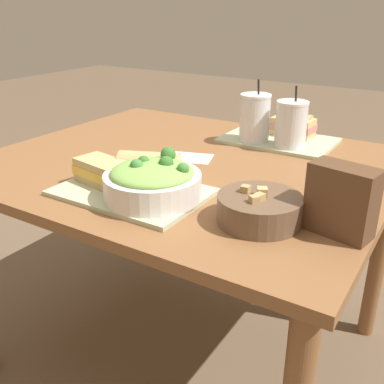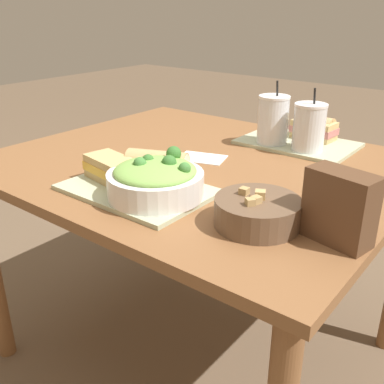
# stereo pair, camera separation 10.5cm
# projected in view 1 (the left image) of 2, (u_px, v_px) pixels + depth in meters

# --- Properties ---
(ground_plane) EXTENTS (12.00, 12.00, 0.00)m
(ground_plane) POSITION_uv_depth(u_px,v_px,m) (187.00, 348.00, 1.71)
(ground_plane) COLOR brown
(dining_table) EXTENTS (1.23, 1.04, 0.76)m
(dining_table) POSITION_uv_depth(u_px,v_px,m) (187.00, 189.00, 1.46)
(dining_table) COLOR brown
(dining_table) RESTS_ON ground_plane
(tray_near) EXTENTS (0.38, 0.26, 0.01)m
(tray_near) POSITION_uv_depth(u_px,v_px,m) (132.00, 192.00, 1.17)
(tray_near) COLOR #B2BC99
(tray_near) RESTS_ON dining_table
(tray_far) EXTENTS (0.38, 0.26, 0.01)m
(tray_far) POSITION_uv_depth(u_px,v_px,m) (278.00, 140.00, 1.60)
(tray_far) COLOR #B2BC99
(tray_far) RESTS_ON dining_table
(salad_bowl) EXTENTS (0.24, 0.24, 0.11)m
(salad_bowl) POSITION_uv_depth(u_px,v_px,m) (153.00, 180.00, 1.10)
(salad_bowl) COLOR white
(salad_bowl) RESTS_ON tray_near
(soup_bowl) EXTENTS (0.19, 0.19, 0.08)m
(soup_bowl) POSITION_uv_depth(u_px,v_px,m) (259.00, 208.00, 1.01)
(soup_bowl) COLOR brown
(soup_bowl) RESTS_ON dining_table
(sandwich_near) EXTENTS (0.16, 0.11, 0.06)m
(sandwich_near) POSITION_uv_depth(u_px,v_px,m) (102.00, 171.00, 1.20)
(sandwich_near) COLOR tan
(sandwich_near) RESTS_ON tray_near
(baguette_near) EXTENTS (0.18, 0.14, 0.08)m
(baguette_near) POSITION_uv_depth(u_px,v_px,m) (150.00, 166.00, 1.22)
(baguette_near) COLOR tan
(baguette_near) RESTS_ON tray_near
(sandwich_far) EXTENTS (0.16, 0.10, 0.06)m
(sandwich_far) POSITION_uv_depth(u_px,v_px,m) (293.00, 127.00, 1.63)
(sandwich_far) COLOR tan
(sandwich_far) RESTS_ON tray_far
(baguette_far) EXTENTS (0.12, 0.08, 0.08)m
(baguette_far) POSITION_uv_depth(u_px,v_px,m) (296.00, 124.00, 1.64)
(baguette_far) COLOR tan
(baguette_far) RESTS_ON tray_far
(drink_cup_dark) EXTENTS (0.11, 0.11, 0.21)m
(drink_cup_dark) POSITION_uv_depth(u_px,v_px,m) (255.00, 119.00, 1.55)
(drink_cup_dark) COLOR silver
(drink_cup_dark) RESTS_ON tray_far
(drink_cup_red) EXTENTS (0.11, 0.11, 0.20)m
(drink_cup_red) POSITION_uv_depth(u_px,v_px,m) (291.00, 126.00, 1.49)
(drink_cup_red) COLOR silver
(drink_cup_red) RESTS_ON tray_far
(chip_bag) EXTENTS (0.15, 0.10, 0.15)m
(chip_bag) POSITION_uv_depth(u_px,v_px,m) (341.00, 201.00, 0.94)
(chip_bag) COLOR brown
(chip_bag) RESTS_ON dining_table
(napkin_folded) EXTENTS (0.17, 0.14, 0.00)m
(napkin_folded) POSITION_uv_depth(u_px,v_px,m) (189.00, 158.00, 1.44)
(napkin_folded) COLOR white
(napkin_folded) RESTS_ON dining_table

